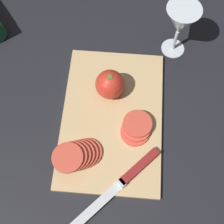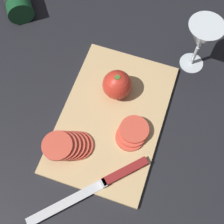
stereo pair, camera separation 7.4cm
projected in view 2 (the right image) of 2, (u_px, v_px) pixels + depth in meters
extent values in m
plane|color=black|center=(127.00, 119.00, 0.78)|extent=(3.00, 3.00, 0.00)
cube|color=tan|center=(112.00, 118.00, 0.78)|extent=(0.38, 0.25, 0.01)
cylinder|color=silver|center=(191.00, 63.00, 0.85)|extent=(0.06, 0.06, 0.00)
cylinder|color=silver|center=(195.00, 55.00, 0.81)|extent=(0.01, 0.01, 0.07)
cone|color=silver|center=(202.00, 37.00, 0.74)|extent=(0.09, 0.09, 0.08)
cone|color=beige|center=(200.00, 43.00, 0.77)|extent=(0.03, 0.03, 0.03)
sphere|color=red|center=(117.00, 85.00, 0.77)|extent=(0.07, 0.07, 0.07)
cylinder|color=#47702D|center=(117.00, 78.00, 0.73)|extent=(0.01, 0.01, 0.01)
cube|color=silver|center=(66.00, 203.00, 0.69)|extent=(0.15, 0.14, 0.00)
cube|color=silver|center=(103.00, 183.00, 0.70)|extent=(0.02, 0.02, 0.01)
cube|color=maroon|center=(125.00, 172.00, 0.71)|extent=(0.09, 0.09, 0.01)
cylinder|color=#DB4C38|center=(130.00, 137.00, 0.75)|extent=(0.07, 0.07, 0.01)
cylinder|color=#DB4C38|center=(132.00, 133.00, 0.74)|extent=(0.07, 0.07, 0.01)
cylinder|color=#DB4C38|center=(134.00, 129.00, 0.74)|extent=(0.07, 0.07, 0.01)
cylinder|color=#DB4C38|center=(78.00, 146.00, 0.74)|extent=(0.07, 0.07, 0.01)
cylinder|color=#DB4C38|center=(74.00, 146.00, 0.73)|extent=(0.07, 0.07, 0.01)
cylinder|color=#DB4C38|center=(70.00, 146.00, 0.72)|extent=(0.07, 0.07, 0.01)
cylinder|color=#DB4C38|center=(66.00, 146.00, 0.72)|extent=(0.07, 0.07, 0.01)
cylinder|color=#DB4C38|center=(62.00, 146.00, 0.71)|extent=(0.07, 0.07, 0.01)
cylinder|color=#DB4C38|center=(57.00, 146.00, 0.70)|extent=(0.07, 0.07, 0.01)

